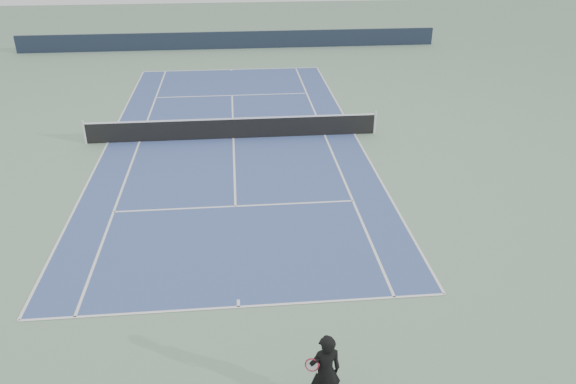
{
  "coord_description": "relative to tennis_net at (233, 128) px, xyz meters",
  "views": [
    {
      "loc": [
        0.15,
        -23.5,
        9.23
      ],
      "look_at": [
        1.7,
        -7.62,
        1.1
      ],
      "focal_mm": 35.0,
      "sensor_mm": 36.0,
      "label": 1
    }
  ],
  "objects": [
    {
      "name": "tennis_player",
      "position": [
        1.7,
        -15.25,
        0.42
      ],
      "size": [
        0.83,
        0.6,
        1.84
      ],
      "color": "black",
      "rests_on": "ground"
    },
    {
      "name": "windscreen_far",
      "position": [
        0.0,
        17.88,
        0.1
      ],
      "size": [
        30.0,
        0.25,
        1.2
      ],
      "primitive_type": "cube",
      "color": "black",
      "rests_on": "ground"
    },
    {
      "name": "tennis_net",
      "position": [
        0.0,
        0.0,
        0.0
      ],
      "size": [
        12.9,
        0.1,
        1.07
      ],
      "color": "silver",
      "rests_on": "ground"
    },
    {
      "name": "ground",
      "position": [
        0.0,
        0.0,
        -0.5
      ],
      "size": [
        80.0,
        80.0,
        0.0
      ],
      "primitive_type": "plane",
      "color": "gray"
    },
    {
      "name": "court_surface",
      "position": [
        0.0,
        0.0,
        -0.5
      ],
      "size": [
        10.97,
        23.77,
        0.01
      ],
      "primitive_type": "cube",
      "color": "#3A5089",
      "rests_on": "ground"
    }
  ]
}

